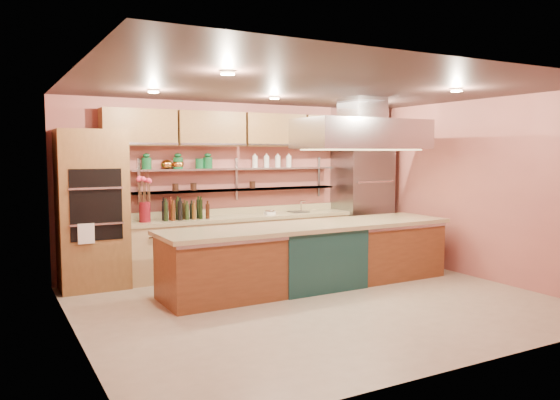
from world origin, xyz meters
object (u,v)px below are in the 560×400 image
kitchen_scale (270,212)px  green_canister (200,164)px  refrigerator (362,202)px  island (311,255)px  flower_vase (145,212)px  copper_kettle (167,164)px

kitchen_scale → green_canister: (-1.16, 0.22, 0.82)m
refrigerator → island: refrigerator is taller
green_canister → island: bearing=-54.9°
flower_vase → copper_kettle: size_ratio=1.65×
refrigerator → green_canister: refrigerator is taller
copper_kettle → green_canister: (0.54, 0.00, 0.01)m
refrigerator → island: 2.47m
copper_kettle → flower_vase: bearing=-152.1°
kitchen_scale → island: bearing=-97.4°
flower_vase → green_canister: size_ratio=1.90×
kitchen_scale → green_canister: bearing=163.3°
island → flower_vase: bearing=145.8°
flower_vase → copper_kettle: (0.42, 0.22, 0.71)m
flower_vase → green_canister: (0.96, 0.22, 0.71)m
flower_vase → kitchen_scale: 2.12m
island → flower_vase: 2.57m
refrigerator → flower_vase: refrigerator is taller
kitchen_scale → copper_kettle: copper_kettle is taller
flower_vase → copper_kettle: bearing=27.9°
copper_kettle → refrigerator: bearing=-3.6°
kitchen_scale → refrigerator: bearing=-6.3°
flower_vase → green_canister: 1.22m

